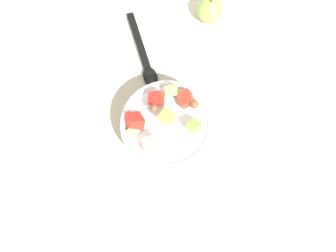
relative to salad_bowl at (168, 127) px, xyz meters
name	(u,v)px	position (x,y,z in m)	size (l,w,h in m)	color
ground_plane	(167,133)	(0.00, 0.00, -0.05)	(2.40, 2.40, 0.00)	silver
placemat	(167,132)	(0.00, 0.00, -0.04)	(0.41, 0.30, 0.01)	#BCB299
salad_bowl	(168,127)	(0.00, 0.00, 0.00)	(0.21, 0.21, 0.12)	white
serving_spoon	(145,61)	(0.20, 0.03, -0.04)	(0.23, 0.07, 0.01)	black
whole_apple	(210,10)	(0.31, -0.15, -0.01)	(0.07, 0.07, 0.08)	#9EC656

